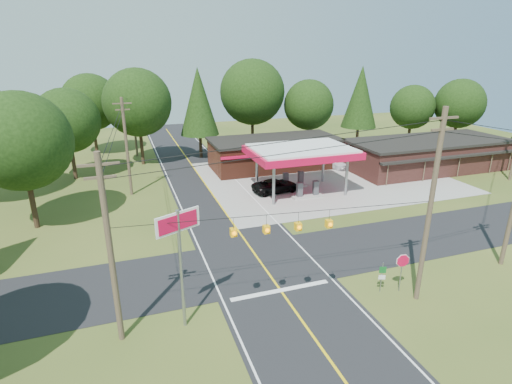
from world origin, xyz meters
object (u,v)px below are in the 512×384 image
object	(u,v)px
gas_canopy	(301,153)
sedan_car	(333,162)
big_stop_sign	(179,242)
octagonal_stop_sign	(402,264)
suv_car	(276,186)

from	to	relation	value
gas_canopy	sedan_car	xyz separation A→B (m)	(8.00, 7.27, -3.55)
sedan_car	big_stop_sign	xyz separation A→B (m)	(-23.20, -25.28, 4.32)
big_stop_sign	octagonal_stop_sign	world-z (taller)	big_stop_sign
sedan_car	big_stop_sign	bearing A→B (deg)	-157.84
sedan_car	big_stop_sign	world-z (taller)	big_stop_sign
suv_car	sedan_car	distance (m)	12.27
suv_car	big_stop_sign	size ratio (longest dim) A/B	0.74
gas_canopy	octagonal_stop_sign	bearing A→B (deg)	-96.00
big_stop_sign	sedan_car	bearing A→B (deg)	47.45
suv_car	big_stop_sign	bearing A→B (deg)	138.42
gas_canopy	sedan_car	bearing A→B (deg)	42.24
gas_canopy	suv_car	distance (m)	4.41
gas_canopy	big_stop_sign	distance (m)	23.58
sedan_car	gas_canopy	bearing A→B (deg)	-163.04
octagonal_stop_sign	big_stop_sign	bearing A→B (deg)	175.65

